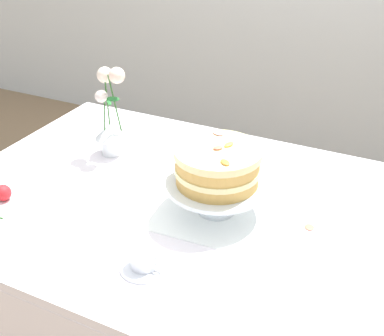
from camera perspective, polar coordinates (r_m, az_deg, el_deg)
dining_table at (r=1.48m, az=-2.17°, el=-6.81°), size 1.40×1.00×0.74m
linen_napkin at (r=1.39m, az=2.90°, el=-5.11°), size 0.34×0.34×0.00m
cake_stand at (r=1.34m, az=2.98°, el=-2.27°), size 0.29×0.29×0.10m
layer_cake at (r=1.31m, az=3.07°, el=0.33°), size 0.24×0.24×0.11m
flower_vase at (r=1.65m, az=-9.82°, el=5.80°), size 0.12×0.11×0.32m
teacup at (r=1.19m, az=-5.75°, el=-10.93°), size 0.12×0.12×0.06m
fallen_rose at (r=1.53m, az=-21.73°, el=-2.83°), size 0.13×0.10×0.05m
loose_petal_0 at (r=1.36m, az=13.87°, el=-6.89°), size 0.03×0.04×0.00m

